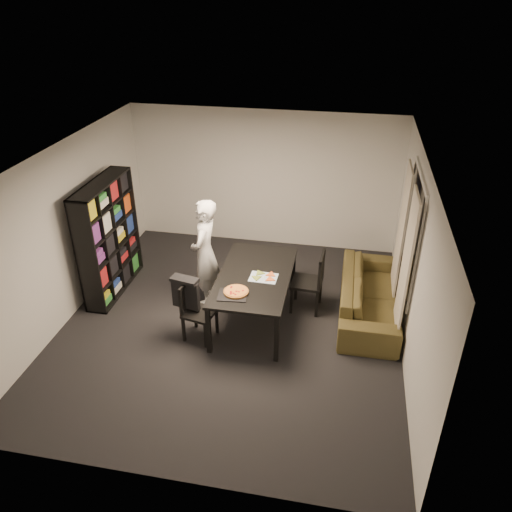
% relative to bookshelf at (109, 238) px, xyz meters
% --- Properties ---
extents(room, '(5.01, 5.51, 2.61)m').
position_rel_bookshelf_xyz_m(room, '(2.16, -0.60, 0.35)').
color(room, black).
rests_on(room, ground).
extents(window_pane, '(0.02, 1.40, 1.60)m').
position_rel_bookshelf_xyz_m(window_pane, '(4.64, -0.00, 0.55)').
color(window_pane, black).
rests_on(window_pane, room).
extents(window_frame, '(0.03, 1.52, 1.72)m').
position_rel_bookshelf_xyz_m(window_frame, '(4.64, -0.00, 0.55)').
color(window_frame, white).
rests_on(window_frame, room).
extents(curtain_left, '(0.03, 0.70, 2.25)m').
position_rel_bookshelf_xyz_m(curtain_left, '(4.56, -0.52, 0.20)').
color(curtain_left, beige).
rests_on(curtain_left, room).
extents(curtain_right, '(0.03, 0.70, 2.25)m').
position_rel_bookshelf_xyz_m(curtain_right, '(4.56, 0.52, 0.20)').
color(curtain_right, beige).
rests_on(curtain_right, room).
extents(bookshelf, '(0.35, 1.50, 1.90)m').
position_rel_bookshelf_xyz_m(bookshelf, '(0.00, 0.00, 0.00)').
color(bookshelf, black).
rests_on(bookshelf, room).
extents(dining_table, '(1.05, 1.89, 0.79)m').
position_rel_bookshelf_xyz_m(dining_table, '(2.47, -0.40, -0.23)').
color(dining_table, black).
rests_on(dining_table, room).
extents(chair_left, '(0.49, 0.49, 0.89)m').
position_rel_bookshelf_xyz_m(chair_left, '(1.70, -0.97, -0.44)').
color(chair_left, black).
rests_on(chair_left, room).
extents(chair_right, '(0.49, 0.49, 0.99)m').
position_rel_bookshelf_xyz_m(chair_right, '(3.31, 0.03, -0.38)').
color(chair_right, black).
rests_on(chair_right, room).
extents(draped_jacket, '(0.42, 0.25, 0.49)m').
position_rel_bookshelf_xyz_m(draped_jacket, '(1.58, -0.94, -0.21)').
color(draped_jacket, black).
rests_on(draped_jacket, chair_left).
extents(person, '(0.43, 0.65, 1.76)m').
position_rel_bookshelf_xyz_m(person, '(1.62, -0.06, -0.07)').
color(person, silver).
rests_on(person, room).
extents(baking_tray, '(0.43, 0.36, 0.01)m').
position_rel_bookshelf_xyz_m(baking_tray, '(2.27, -0.99, -0.16)').
color(baking_tray, black).
rests_on(baking_tray, dining_table).
extents(pepperoni_pizza, '(0.35, 0.35, 0.03)m').
position_rel_bookshelf_xyz_m(pepperoni_pizza, '(2.31, -0.92, -0.13)').
color(pepperoni_pizza, '#9A5F2C').
rests_on(pepperoni_pizza, dining_table).
extents(kitchen_towel, '(0.41, 0.31, 0.01)m').
position_rel_bookshelf_xyz_m(kitchen_towel, '(2.61, -0.46, -0.16)').
color(kitchen_towel, white).
rests_on(kitchen_towel, dining_table).
extents(pizza_slices, '(0.46, 0.42, 0.01)m').
position_rel_bookshelf_xyz_m(pizza_slices, '(2.62, -0.43, -0.15)').
color(pizza_slices, gold).
rests_on(pizza_slices, dining_table).
extents(sofa, '(0.86, 2.21, 0.64)m').
position_rel_bookshelf_xyz_m(sofa, '(4.18, 0.09, -0.63)').
color(sofa, '#423C1A').
rests_on(sofa, room).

